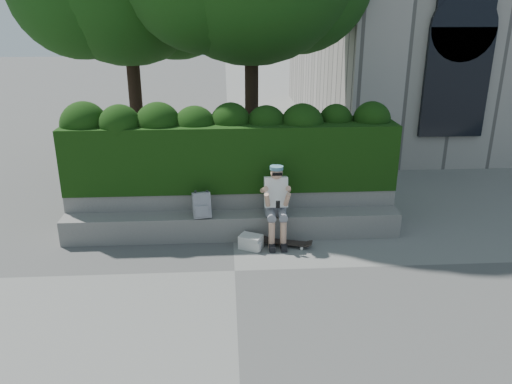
{
  "coord_description": "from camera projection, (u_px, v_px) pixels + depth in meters",
  "views": [
    {
      "loc": [
        -0.1,
        -6.96,
        3.85
      ],
      "look_at": [
        0.4,
        1.0,
        0.95
      ],
      "focal_mm": 35.0,
      "sensor_mm": 36.0,
      "label": 1
    }
  ],
  "objects": [
    {
      "name": "person",
      "position": [
        276.0,
        201.0,
        8.64
      ],
      "size": [
        0.4,
        0.76,
        1.38
      ],
      "color": "gray",
      "rests_on": "ground"
    },
    {
      "name": "backpack_ground",
      "position": [
        251.0,
        242.0,
        8.56
      ],
      "size": [
        0.45,
        0.4,
        0.24
      ],
      "primitive_type": "cube",
      "rotation": [
        0.0,
        0.0,
        -0.48
      ],
      "color": "beige",
      "rests_on": "ground"
    },
    {
      "name": "hedge",
      "position": [
        231.0,
        155.0,
        9.22
      ],
      "size": [
        6.0,
        1.0,
        1.2
      ],
      "primitive_type": "cube",
      "color": "black",
      "rests_on": "planter_wall"
    },
    {
      "name": "ground",
      "position": [
        235.0,
        271.0,
        7.85
      ],
      "size": [
        80.0,
        80.0,
        0.0
      ],
      "primitive_type": "plane",
      "color": "slate",
      "rests_on": "ground"
    },
    {
      "name": "skateboard",
      "position": [
        287.0,
        243.0,
        8.65
      ],
      "size": [
        0.79,
        0.4,
        0.08
      ],
      "rotation": [
        0.0,
        0.0,
        -0.28
      ],
      "color": "black",
      "rests_on": "ground"
    },
    {
      "name": "backpack_plaid",
      "position": [
        202.0,
        205.0,
        8.67
      ],
      "size": [
        0.33,
        0.22,
        0.45
      ],
      "primitive_type": "cube",
      "rotation": [
        0.0,
        0.0,
        0.2
      ],
      "color": "#B1B2B6",
      "rests_on": "bench_ledge"
    },
    {
      "name": "bench_ledge",
      "position": [
        233.0,
        226.0,
        8.95
      ],
      "size": [
        6.0,
        0.45,
        0.45
      ],
      "primitive_type": "cube",
      "color": "gray",
      "rests_on": "ground"
    },
    {
      "name": "planter_wall",
      "position": [
        232.0,
        208.0,
        9.34
      ],
      "size": [
        6.0,
        0.5,
        0.75
      ],
      "primitive_type": "cube",
      "color": "gray",
      "rests_on": "ground"
    }
  ]
}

